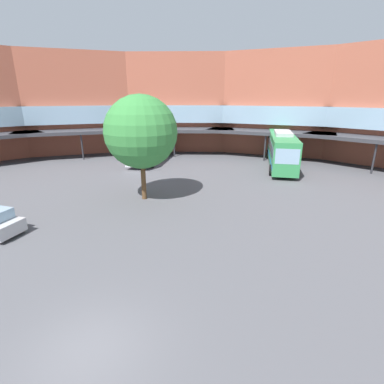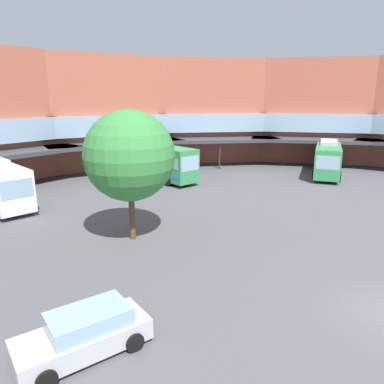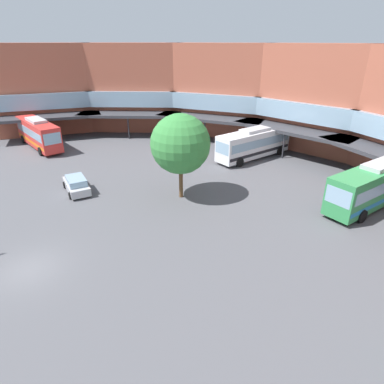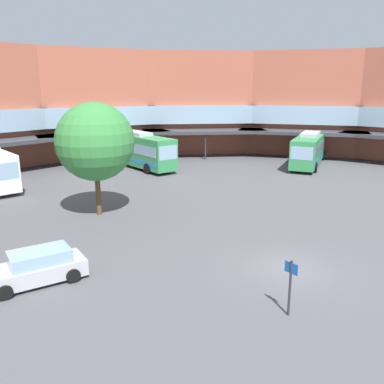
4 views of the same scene
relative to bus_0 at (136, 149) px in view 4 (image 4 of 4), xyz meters
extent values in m
plane|color=#515156|center=(-7.48, -27.57, -1.99)|extent=(125.16, 125.16, 0.00)
cube|color=#AD5942|center=(22.73, -5.21, 4.57)|extent=(14.01, 15.98, 13.13)
cube|color=#8CADC6|center=(22.24, -5.57, 3.26)|extent=(13.28, 14.88, 2.30)
cube|color=#38383D|center=(18.71, -8.19, 1.29)|extent=(12.40, 14.79, 0.40)
cylinder|color=#2D2D33|center=(17.42, -9.14, -0.35)|extent=(0.20, 0.20, 3.28)
cube|color=#AD5942|center=(12.49, 4.27, 4.57)|extent=(16.27, 13.29, 13.13)
cube|color=#8CADC6|center=(12.17, 3.76, 3.26)|extent=(15.09, 12.67, 2.30)
cube|color=#38383D|center=(9.83, 0.03, 1.29)|extent=(15.21, 11.59, 0.40)
cylinder|color=#2D2D33|center=(8.98, -1.32, -0.35)|extent=(0.20, 0.20, 3.28)
cube|color=#AD5942|center=(-0.51, 9.36, 4.57)|extent=(16.29, 8.76, 13.13)
cube|color=#8CADC6|center=(-0.62, 8.77, 3.26)|extent=(14.81, 8.71, 2.30)
cube|color=#38383D|center=(-1.43, 4.45, 1.29)|extent=(15.91, 6.80, 0.40)
cylinder|color=#2D2D33|center=(-1.73, 2.87, -0.35)|extent=(0.20, 0.20, 3.28)
cylinder|color=#2D2D33|center=(-13.24, 2.87, -0.35)|extent=(0.20, 0.20, 3.28)
cube|color=#338C4C|center=(0.00, 0.02, -0.03)|extent=(2.60, 12.45, 3.23)
cube|color=#8CADC6|center=(0.00, 0.02, 0.36)|extent=(2.64, 11.70, 1.03)
cube|color=#267FBF|center=(0.00, 0.02, -0.93)|extent=(2.62, 12.20, 0.39)
cube|color=#8CADC6|center=(0.07, -6.14, 0.36)|extent=(2.16, 0.14, 1.42)
cube|color=#B2B2B7|center=(0.00, 0.02, 1.76)|extent=(1.77, 4.49, 0.36)
cylinder|color=black|center=(1.28, -4.19, -1.44)|extent=(0.31, 1.10, 1.10)
cylinder|color=black|center=(-1.18, -4.22, -1.44)|extent=(0.31, 1.10, 1.10)
cylinder|color=black|center=(1.18, 4.25, -1.44)|extent=(0.31, 1.10, 1.10)
cylinder|color=black|center=(-1.28, 4.22, -1.44)|extent=(0.31, 1.10, 1.10)
cube|color=#8CADC6|center=(-15.13, -5.35, 0.25)|extent=(2.21, 0.23, 1.34)
cylinder|color=black|center=(-13.96, -3.64, -1.44)|extent=(0.36, 1.11, 1.10)
cube|color=#338C4C|center=(16.05, -11.35, -0.13)|extent=(11.54, 7.88, 3.03)
cube|color=#8CADC6|center=(16.05, -11.35, 0.24)|extent=(10.94, 7.58, 0.97)
cube|color=#267FBF|center=(16.05, -11.35, -0.98)|extent=(11.35, 7.79, 0.36)
cube|color=#8CADC6|center=(10.93, -14.18, 0.24)|extent=(1.16, 1.98, 1.33)
cube|color=#B2B2B7|center=(16.05, -11.35, 1.57)|extent=(4.56, 3.58, 0.36)
cylinder|color=black|center=(13.14, -14.38, -1.44)|extent=(1.11, 0.79, 1.10)
cylinder|color=black|center=(11.94, -12.20, -1.44)|extent=(1.11, 0.79, 1.10)
cylinder|color=black|center=(20.17, -10.51, -1.44)|extent=(1.11, 0.79, 1.10)
cylinder|color=black|center=(18.97, -8.32, -1.44)|extent=(1.11, 0.79, 1.10)
cube|color=#B7B7BC|center=(-17.83, -21.36, -1.44)|extent=(4.55, 2.19, 0.75)
cube|color=#8CADC6|center=(-17.58, -21.38, -0.76)|extent=(2.77, 1.82, 0.60)
cylinder|color=black|center=(-19.36, -22.12, -1.66)|extent=(0.68, 0.28, 0.66)
cylinder|color=black|center=(-16.47, -22.39, -1.66)|extent=(0.68, 0.28, 0.66)
cylinder|color=black|center=(-16.30, -20.59, -1.66)|extent=(0.68, 0.28, 0.66)
cylinder|color=brown|center=(-11.02, -13.64, -0.15)|extent=(0.36, 0.36, 3.68)
sphere|color=#38843D|center=(-11.02, -13.64, 3.15)|extent=(5.32, 5.32, 5.32)
cylinder|color=#2D2D33|center=(-10.83, -30.27, -0.83)|extent=(0.10, 0.10, 2.33)
cube|color=#1959B2|center=(-10.83, -30.27, 0.04)|extent=(0.05, 0.60, 0.44)
camera|label=1|loc=(-2.75, -33.89, 5.67)|focal=27.43mm
camera|label=2|loc=(-22.01, -31.72, 6.46)|focal=33.94mm
camera|label=3|loc=(12.53, -28.60, 11.42)|focal=30.64mm
camera|label=4|loc=(-22.56, -39.11, 6.79)|focal=37.69mm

